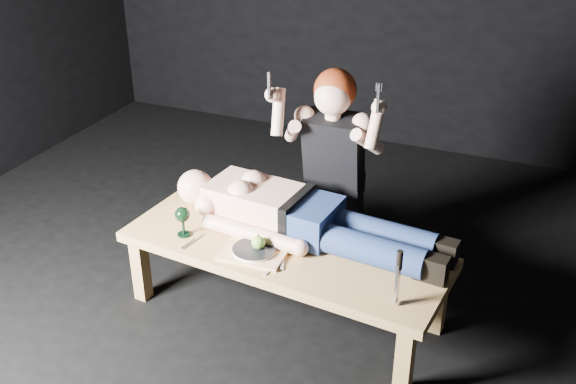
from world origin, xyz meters
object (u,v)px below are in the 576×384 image
object	(u,v)px
serving_tray	(254,253)
goblet	(183,222)
kneeling_woman	(337,167)
lying_man	(307,213)
table	(284,280)
carving_knife	(398,278)

from	to	relation	value
serving_tray	goblet	distance (m)	0.44
serving_tray	goblet	xyz separation A→B (m)	(-0.44, 0.03, 0.08)
kneeling_woman	goblet	world-z (taller)	kneeling_woman
lying_man	serving_tray	world-z (taller)	lying_man
table	serving_tray	size ratio (longest dim) A/B	5.28
kneeling_woman	goblet	distance (m)	0.97
lying_man	kneeling_woman	world-z (taller)	kneeling_woman
carving_knife	table	bearing A→B (deg)	164.20
lying_man	kneeling_woman	size ratio (longest dim) A/B	1.37
table	serving_tray	xyz separation A→B (m)	(-0.11, -0.14, 0.24)
table	kneeling_woman	world-z (taller)	kneeling_woman
kneeling_woman	carving_knife	world-z (taller)	kneeling_woman
goblet	table	bearing A→B (deg)	12.08
table	kneeling_woman	xyz separation A→B (m)	(0.08, 0.61, 0.44)
carving_knife	lying_man	bearing A→B (deg)	151.40
carving_knife	serving_tray	bearing A→B (deg)	176.73
lying_man	goblet	distance (m)	0.68
table	carving_knife	world-z (taller)	carving_knife
kneeling_woman	carving_knife	bearing A→B (deg)	-58.85
table	lying_man	xyz separation A→B (m)	(0.07, 0.15, 0.36)
table	lying_man	world-z (taller)	lying_man
serving_tray	carving_knife	bearing A→B (deg)	-8.95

